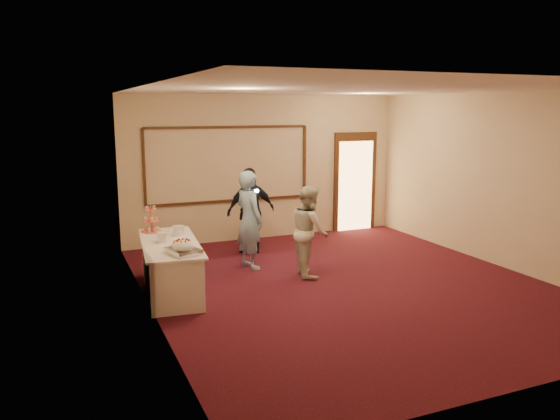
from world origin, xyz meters
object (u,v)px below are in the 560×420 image
object	(u,v)px
buffet_table	(171,267)
cupcake_stand	(151,221)
plate_stack_a	(163,237)
man	(249,220)
tart	(182,243)
guest	(251,211)
plate_stack_b	(178,231)
pavlova_tray	(183,248)
woman	(309,231)

from	to	relation	value
buffet_table	cupcake_stand	distance (m)	0.99
plate_stack_a	man	world-z (taller)	man
plate_stack_a	man	bearing A→B (deg)	24.05
tart	guest	xyz separation A→B (m)	(1.75, 1.91, 0.02)
man	tart	bearing A→B (deg)	110.43
plate_stack_b	guest	distance (m)	2.11
buffet_table	pavlova_tray	world-z (taller)	pavlova_tray
man	woman	distance (m)	1.10
cupcake_stand	buffet_table	bearing A→B (deg)	-81.08
plate_stack_b	woman	distance (m)	2.11
pavlova_tray	man	size ratio (longest dim) A/B	0.32
cupcake_stand	tart	world-z (taller)	cupcake_stand
buffet_table	plate_stack_b	distance (m)	0.63
plate_stack_a	tart	world-z (taller)	plate_stack_a
man	woman	bearing A→B (deg)	-149.96
pavlova_tray	woman	distance (m)	2.35
plate_stack_b	man	bearing A→B (deg)	16.04
buffet_table	guest	world-z (taller)	guest
cupcake_stand	woman	bearing A→B (deg)	-18.87
pavlova_tray	man	bearing A→B (deg)	44.98
plate_stack_b	cupcake_stand	bearing A→B (deg)	128.75
buffet_table	cupcake_stand	world-z (taller)	cupcake_stand
tart	woman	distance (m)	2.17
plate_stack_a	guest	xyz separation A→B (m)	(1.96, 1.64, -0.03)
man	pavlova_tray	bearing A→B (deg)	119.89
plate_stack_a	man	size ratio (longest dim) A/B	0.11
buffet_table	woman	bearing A→B (deg)	-0.39
cupcake_stand	woman	world-z (taller)	woman
plate_stack_a	guest	size ratio (longest dim) A/B	0.11
guest	woman	bearing A→B (deg)	99.08
man	guest	bearing A→B (deg)	-36.66
buffet_table	guest	bearing A→B (deg)	41.76
tart	guest	size ratio (longest dim) A/B	0.18
plate_stack_a	tart	bearing A→B (deg)	-52.07
cupcake_stand	guest	size ratio (longest dim) A/B	0.29
pavlova_tray	plate_stack_b	world-z (taller)	pavlova_tray
woman	plate_stack_a	bearing A→B (deg)	99.36
plate_stack_b	tart	size ratio (longest dim) A/B	0.61
tart	plate_stack_a	bearing A→B (deg)	127.93
plate_stack_a	plate_stack_b	size ratio (longest dim) A/B	0.98
cupcake_stand	man	xyz separation A→B (m)	(1.64, -0.06, -0.09)
plate_stack_a	cupcake_stand	bearing A→B (deg)	93.15
cupcake_stand	plate_stack_b	xyz separation A→B (m)	(0.34, -0.43, -0.09)
pavlova_tray	cupcake_stand	world-z (taller)	cupcake_stand
tart	man	world-z (taller)	man
pavlova_tray	plate_stack_b	xyz separation A→B (m)	(0.17, 1.10, -0.00)
tart	guest	world-z (taller)	guest
pavlova_tray	plate_stack_b	size ratio (longest dim) A/B	2.97
plate_stack_b	guest	bearing A→B (deg)	37.97
pavlova_tray	buffet_table	bearing A→B (deg)	93.36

